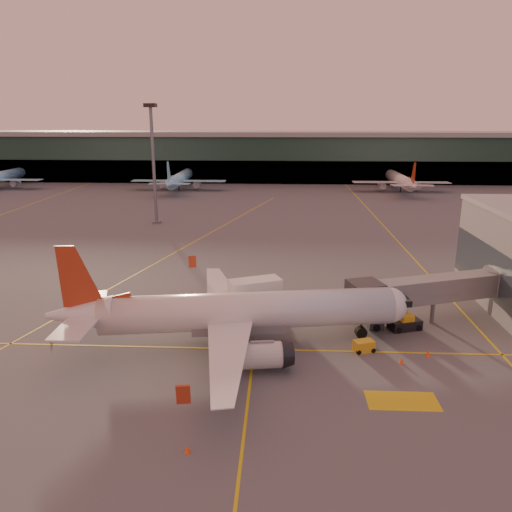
{
  "coord_description": "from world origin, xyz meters",
  "views": [
    {
      "loc": [
        7.53,
        -41.66,
        23.22
      ],
      "look_at": [
        4.32,
        22.6,
        5.0
      ],
      "focal_mm": 35.0,
      "sensor_mm": 36.0,
      "label": 1
    }
  ],
  "objects_px": {
    "main_airplane": "(236,313)",
    "pushback_tug": "(405,323)",
    "catering_truck": "(256,296)",
    "gpu_cart": "(364,346)"
  },
  "relations": [
    {
      "from": "main_airplane",
      "to": "pushback_tug",
      "type": "height_order",
      "value": "main_airplane"
    },
    {
      "from": "main_airplane",
      "to": "gpu_cart",
      "type": "relative_size",
      "value": 15.95
    },
    {
      "from": "main_airplane",
      "to": "pushback_tug",
      "type": "xyz_separation_m",
      "value": [
        18.54,
        5.03,
        -2.91
      ]
    },
    {
      "from": "main_airplane",
      "to": "pushback_tug",
      "type": "bearing_deg",
      "value": 6.43
    },
    {
      "from": "catering_truck",
      "to": "pushback_tug",
      "type": "relative_size",
      "value": 1.69
    },
    {
      "from": "main_airplane",
      "to": "catering_truck",
      "type": "distance_m",
      "value": 8.03
    },
    {
      "from": "gpu_cart",
      "to": "catering_truck",
      "type": "bearing_deg",
      "value": 124.79
    },
    {
      "from": "main_airplane",
      "to": "gpu_cart",
      "type": "distance_m",
      "value": 13.45
    },
    {
      "from": "gpu_cart",
      "to": "pushback_tug",
      "type": "xyz_separation_m",
      "value": [
        5.47,
        5.8,
        0.15
      ]
    },
    {
      "from": "gpu_cart",
      "to": "pushback_tug",
      "type": "height_order",
      "value": "pushback_tug"
    }
  ]
}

